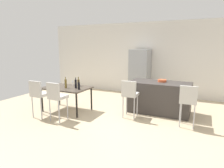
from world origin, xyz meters
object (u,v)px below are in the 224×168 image
object	(u,v)px
dining_table	(67,89)
dining_chair_near	(39,93)
wine_bottle_middle	(79,83)
wine_glass_end	(48,83)
bar_chair_middle	(188,100)
wine_bottle_far	(66,83)
bar_chair_left	(130,93)
wine_glass_corner	(65,82)
kitchen_island	(159,97)
dining_chair_far	(56,96)
refrigerator	(140,73)
wine_bottle_left	(76,84)
wine_glass_near	(73,81)
fruit_bowl	(162,81)
wine_bottle_right	(79,86)

from	to	relation	value
dining_table	dining_chair_near	distance (m)	0.87
wine_bottle_middle	wine_glass_end	bearing A→B (deg)	-141.24
bar_chair_middle	wine_bottle_far	xyz separation A→B (m)	(-3.41, -0.35, 0.17)
bar_chair_middle	dining_chair_near	distance (m)	3.92
bar_chair_left	wine_glass_corner	bearing A→B (deg)	-177.84
kitchen_island	dining_chair_far	xyz separation A→B (m)	(-2.28, -1.89, 0.24)
wine_glass_corner	wine_glass_end	bearing A→B (deg)	-120.01
dining_chair_near	wine_glass_corner	distance (m)	1.01
dining_chair_near	refrigerator	bearing A→B (deg)	63.78
wine_bottle_far	wine_bottle_left	size ratio (longest dim) A/B	1.01
dining_table	wine_glass_near	bearing A→B (deg)	94.25
wine_bottle_far	wine_bottle_left	distance (m)	0.31
bar_chair_middle	dining_table	size ratio (longest dim) A/B	0.75
dining_chair_near	wine_glass_near	world-z (taller)	dining_chair_near
dining_table	wine_glass_corner	distance (m)	0.32
wine_bottle_middle	wine_glass_near	distance (m)	0.28
wine_bottle_middle	wine_bottle_far	bearing A→B (deg)	-117.91
wine_glass_end	bar_chair_left	bearing A→B (deg)	12.62
dining_chair_near	fruit_bowl	bearing A→B (deg)	33.74
kitchen_island	wine_bottle_far	xyz separation A→B (m)	(-2.54, -1.16, 0.41)
dining_chair_near	wine_bottle_left	world-z (taller)	wine_bottle_left
dining_chair_far	wine_glass_end	size ratio (longest dim) A/B	6.03
dining_chair_near	wine_glass_corner	xyz separation A→B (m)	(0.12, 0.99, 0.17)
wine_bottle_left	wine_bottle_right	xyz separation A→B (m)	(0.18, -0.10, -0.02)
kitchen_island	refrigerator	xyz separation A→B (m)	(-1.15, 1.67, 0.46)
wine_glass_corner	refrigerator	bearing A→B (deg)	57.58
wine_bottle_far	dining_chair_far	bearing A→B (deg)	-69.98
dining_table	wine_glass_corner	bearing A→B (deg)	136.42
wine_bottle_middle	fruit_bowl	distance (m)	2.54
wine_bottle_middle	wine_glass_corner	world-z (taller)	wine_bottle_middle
dining_table	wine_bottle_far	size ratio (longest dim) A/B	4.30
bar_chair_left	dining_table	world-z (taller)	bar_chair_left
wine_bottle_right	refrigerator	world-z (taller)	refrigerator
wine_bottle_far	fruit_bowl	bearing A→B (deg)	25.71
dining_chair_far	kitchen_island	bearing A→B (deg)	39.63
bar_chair_left	wine_bottle_right	bearing A→B (deg)	-165.46
wine_glass_end	wine_glass_corner	bearing A→B (deg)	59.99
dining_table	refrigerator	distance (m)	3.11
kitchen_island	dining_table	distance (m)	2.81
bar_chair_left	wine_bottle_far	size ratio (longest dim) A/B	3.24
bar_chair_left	fruit_bowl	size ratio (longest dim) A/B	4.16
dining_chair_far	wine_bottle_left	bearing A→B (deg)	87.31
wine_glass_corner	refrigerator	xyz separation A→B (m)	(1.63, 2.56, 0.06)
dining_table	dining_chair_far	distance (m)	0.87
wine_glass_near	dining_chair_near	bearing A→B (deg)	-103.83
kitchen_island	dining_table	xyz separation A→B (m)	(-2.59, -1.08, 0.21)
wine_bottle_left	wine_bottle_middle	size ratio (longest dim) A/B	1.11
wine_bottle_right	wine_glass_end	xyz separation A→B (m)	(-0.99, -0.17, 0.01)
dining_chair_far	wine_bottle_left	size ratio (longest dim) A/B	3.28
bar_chair_middle	wine_bottle_middle	distance (m)	3.21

